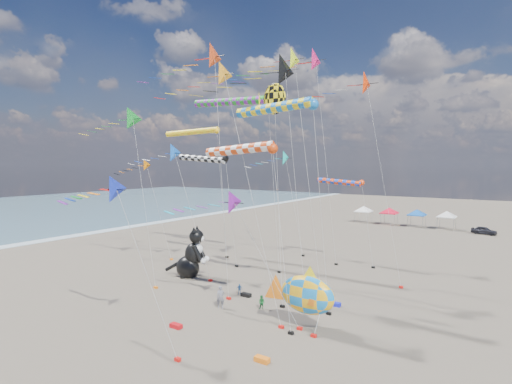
{
  "coord_description": "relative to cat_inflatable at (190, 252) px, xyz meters",
  "views": [
    {
      "loc": [
        19.79,
        -17.15,
        11.58
      ],
      "look_at": [
        0.36,
        12.0,
        9.13
      ],
      "focal_mm": 28.0,
      "sensor_mm": 36.0,
      "label": 1
    }
  ],
  "objects": [
    {
      "name": "ground",
      "position": [
        8.15,
        -12.54,
        -2.65
      ],
      "size": [
        260.0,
        260.0,
        0.0
      ],
      "primitive_type": "plane",
      "color": "brown",
      "rests_on": "ground"
    },
    {
      "name": "delta_kite_0",
      "position": [
        9.3,
        0.75,
        17.2
      ],
      "size": [
        14.08,
        3.12,
        21.63
      ],
      "color": "black",
      "rests_on": "ground"
    },
    {
      "name": "delta_kite_1",
      "position": [
        3.71,
        -3.15,
        18.0
      ],
      "size": [
        12.07,
        2.45,
        22.17
      ],
      "color": "red",
      "rests_on": "ground"
    },
    {
      "name": "delta_kite_2",
      "position": [
        -1.9,
        0.05,
        9.85
      ],
      "size": [
        10.52,
        2.08,
        13.85
      ],
      "color": "blue",
      "rests_on": "ground"
    },
    {
      "name": "delta_kite_3",
      "position": [
        10.19,
        -5.39,
        5.83
      ],
      "size": [
        11.02,
        1.97,
        9.8
      ],
      "color": "#7E1696",
      "rests_on": "ground"
    },
    {
      "name": "delta_kite_4",
      "position": [
        8.83,
        3.6,
        18.26
      ],
      "size": [
        12.1,
        2.19,
        22.36
      ],
      "color": "#DDF81F",
      "rests_on": "ground"
    },
    {
      "name": "delta_kite_5",
      "position": [
        1.93,
        14.78,
        9.46
      ],
      "size": [
        8.95,
        2.03,
        13.43
      ],
      "color": "#0FCCBF",
      "rests_on": "ground"
    },
    {
      "name": "delta_kite_6",
      "position": [
        -4.81,
        -4.54,
        13.22
      ],
      "size": [
        12.69,
        2.44,
        17.37
      ],
      "color": "#14922B",
      "rests_on": "ground"
    },
    {
      "name": "delta_kite_7",
      "position": [
        -12.71,
        4.21,
        8.38
      ],
      "size": [
        10.6,
        1.54,
        12.26
      ],
      "color": "orange",
      "rests_on": "ground"
    },
    {
      "name": "delta_kite_8",
      "position": [
        7.49,
        -13.34,
        7.09
      ],
      "size": [
        9.51,
        1.87,
        11.03
      ],
      "color": "#172CBE",
      "rests_on": "ground"
    },
    {
      "name": "delta_kite_9",
      "position": [
        8.69,
        -5.87,
        15.29
      ],
      "size": [
        11.39,
        1.96,
        19.28
      ],
      "color": "orange",
      "rests_on": "ground"
    },
    {
      "name": "delta_kite_10",
      "position": [
        6.16,
        13.0,
        20.91
      ],
      "size": [
        15.22,
        2.93,
        25.28
      ],
      "color": "#DC1963",
      "rests_on": "ground"
    },
    {
      "name": "delta_kite_11",
      "position": [
        14.33,
        8.31,
        16.22
      ],
      "size": [
        11.85,
        2.44,
        20.36
      ],
      "color": "#EB3307",
      "rests_on": "ground"
    },
    {
      "name": "windsock_0",
      "position": [
        10.74,
        13.97,
        6.79
      ],
      "size": [
        7.03,
        0.65,
        9.85
      ],
      "color": "red",
      "rests_on": "ground"
    },
    {
      "name": "windsock_1",
      "position": [
        -3.0,
        5.96,
        9.51
      ],
      "size": [
        8.56,
        0.76,
        12.6
      ],
      "color": "black",
      "rests_on": "ground"
    },
    {
      "name": "windsock_2",
      "position": [
        11.36,
        -1.64,
        13.42
      ],
      "size": [
        8.8,
        0.88,
        16.58
      ],
      "color": "blue",
      "rests_on": "ground"
    },
    {
      "name": "windsock_3",
      "position": [
        -7.3,
        8.83,
        13.0
      ],
      "size": [
        9.98,
        0.77,
        16.11
      ],
      "color": "yellow",
      "rests_on": "ground"
    },
    {
      "name": "windsock_4",
      "position": [
        11.31,
        -6.38,
        9.91
      ],
      "size": [
        7.36,
        0.73,
        13.01
      ],
      "color": "red",
      "rests_on": "ground"
    },
    {
      "name": "windsock_5",
      "position": [
        0.87,
        6.47,
        15.88
      ],
      "size": [
        11.58,
        0.94,
        19.05
      ],
      "color": "#1A9220",
      "rests_on": "ground"
    },
    {
      "name": "angelfish_kite",
      "position": [
        10.03,
        -0.29,
        14.32
      ],
      "size": [
        3.74,
        3.02,
        18.43
      ],
      "color": "yellow",
      "rests_on": "ground"
    },
    {
      "name": "cat_inflatable",
      "position": [
        0.0,
        0.0,
        0.0
      ],
      "size": [
        4.37,
        3.26,
        5.3
      ],
      "primitive_type": null,
      "rotation": [
        0.0,
        0.0,
        0.37
      ],
      "color": "black",
      "rests_on": "ground"
    },
    {
      "name": "fish_inflatable",
      "position": [
        15.7,
        -4.92,
        -0.21
      ],
      "size": [
        5.51,
        2.34,
        4.53
      ],
      "color": "#157CCD",
      "rests_on": "ground"
    },
    {
      "name": "person_adult",
      "position": [
        8.16,
        -5.15,
        -1.75
      ],
      "size": [
        0.79,
        0.72,
        1.81
      ],
      "primitive_type": "imported",
      "rotation": [
        0.0,
        0.0,
        0.57
      ],
      "color": "slate",
      "rests_on": "ground"
    },
    {
      "name": "child_green",
      "position": [
        11.05,
        -3.53,
        -2.09
      ],
      "size": [
        0.59,
        0.48,
        1.12
      ],
      "primitive_type": "imported",
      "rotation": [
        0.0,
        0.0,
        0.11
      ],
      "color": "#186C2E",
      "rests_on": "ground"
    },
    {
      "name": "child_blue",
      "position": [
        7.38,
        -1.52,
        -2.18
      ],
      "size": [
        0.58,
        0.51,
        0.94
      ],
      "primitive_type": "imported",
      "rotation": [
        0.0,
        0.0,
        0.63
      ],
      "color": "#25508E",
      "rests_on": "ground"
    },
    {
      "name": "kite_bag_0",
      "position": [
        15.69,
        -10.68,
        -2.5
      ],
      "size": [
        0.9,
        0.44,
        0.3
      ],
      "primitive_type": "cube",
      "color": "orange",
      "rests_on": "ground"
    },
    {
      "name": "kite_bag_1",
      "position": [
        15.64,
        0.42,
        -2.5
      ],
      "size": [
        0.9,
        0.44,
        0.3
      ],
      "primitive_type": "cube",
      "color": "#151CD4",
      "rests_on": "ground"
    },
    {
      "name": "kite_bag_2",
      "position": [
        7.98,
        -9.96,
        -2.5
      ],
      "size": [
        0.9,
        0.44,
        0.3
      ],
      "primitive_type": "cube",
      "color": "red",
      "rests_on": "ground"
    },
    {
      "name": "kite_bag_3",
      "position": [
        8.25,
        -1.72,
        -2.5
      ],
      "size": [
        0.9,
        0.44,
        0.3
      ],
      "primitive_type": "cube",
      "color": "black",
      "rests_on": "ground"
    },
    {
      "name": "tent_row",
      "position": [
        9.65,
        47.46,
        0.5
      ],
      "size": [
        19.2,
        4.2,
        3.8
      ],
      "color": "white",
      "rests_on": "ground"
    },
    {
      "name": "parked_car",
      "position": [
        23.14,
        45.46,
        -2.0
      ],
      "size": [
        4.04,
        2.26,
        1.3
      ],
      "primitive_type": "imported",
      "rotation": [
        0.0,
        0.0,
        1.37
      ],
      "color": "#26262D",
      "rests_on": "ground"
    }
  ]
}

